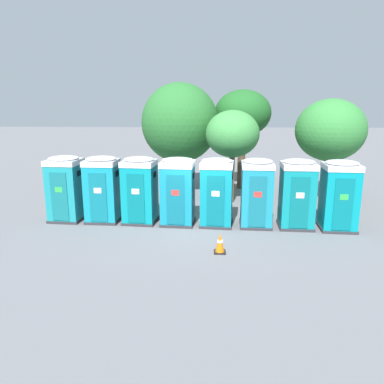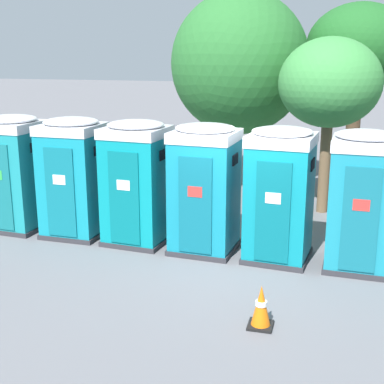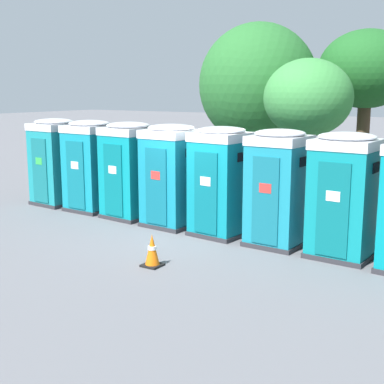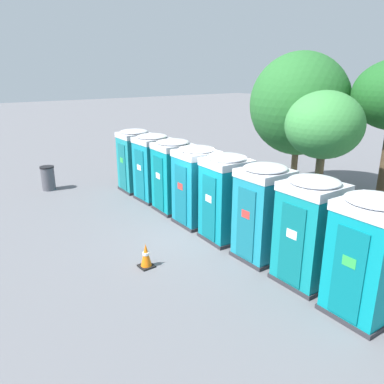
{
  "view_description": "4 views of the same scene",
  "coord_description": "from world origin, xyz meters",
  "px_view_note": "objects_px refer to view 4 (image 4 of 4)",
  "views": [
    {
      "loc": [
        0.47,
        -13.31,
        4.47
      ],
      "look_at": [
        -0.18,
        0.28,
        1.25
      ],
      "focal_mm": 35.0,
      "sensor_mm": 36.0,
      "label": 1
    },
    {
      "loc": [
        1.66,
        -9.51,
        3.86
      ],
      "look_at": [
        -0.98,
        0.33,
        1.17
      ],
      "focal_mm": 50.0,
      "sensor_mm": 36.0,
      "label": 2
    },
    {
      "loc": [
        6.84,
        -10.37,
        3.34
      ],
      "look_at": [
        -0.09,
        0.27,
        0.92
      ],
      "focal_mm": 50.0,
      "sensor_mm": 36.0,
      "label": 3
    },
    {
      "loc": [
        8.21,
        -6.76,
        4.69
      ],
      "look_at": [
        -0.98,
        0.33,
        0.99
      ],
      "focal_mm": 35.0,
      "sensor_mm": 36.0,
      "label": 4
    }
  ],
  "objects_px": {
    "street_tree_1": "(324,126)",
    "portapotty_5": "(263,212)",
    "street_tree_2": "(299,104)",
    "portapotty_1": "(153,167)",
    "trash_can": "(48,178)",
    "portapotty_3": "(196,185)",
    "portapotty_6": "(309,231)",
    "portapotty_2": "(173,175)",
    "portapotty_4": "(226,197)",
    "portapotty_0": "(135,160)",
    "traffic_cone": "(146,256)",
    "portapotty_7": "(367,257)"
  },
  "relations": [
    {
      "from": "street_tree_2",
      "to": "portapotty_1",
      "type": "bearing_deg",
      "value": -116.6
    },
    {
      "from": "portapotty_0",
      "to": "portapotty_4",
      "type": "xyz_separation_m",
      "value": [
        5.83,
        -0.34,
        0.0
      ]
    },
    {
      "from": "portapotty_6",
      "to": "street_tree_2",
      "type": "distance_m",
      "value": 7.63
    },
    {
      "from": "street_tree_1",
      "to": "traffic_cone",
      "type": "height_order",
      "value": "street_tree_1"
    },
    {
      "from": "portapotty_1",
      "to": "portapotty_7",
      "type": "xyz_separation_m",
      "value": [
        8.75,
        -0.58,
        0.0
      ]
    },
    {
      "from": "portapotty_4",
      "to": "portapotty_7",
      "type": "relative_size",
      "value": 1.0
    },
    {
      "from": "portapotty_5",
      "to": "street_tree_1",
      "type": "distance_m",
      "value": 3.98
    },
    {
      "from": "street_tree_1",
      "to": "portapotty_7",
      "type": "bearing_deg",
      "value": -45.44
    },
    {
      "from": "portapotty_2",
      "to": "portapotty_7",
      "type": "relative_size",
      "value": 1.0
    },
    {
      "from": "street_tree_2",
      "to": "trash_can",
      "type": "distance_m",
      "value": 10.64
    },
    {
      "from": "portapotty_0",
      "to": "portapotty_3",
      "type": "distance_m",
      "value": 4.38
    },
    {
      "from": "portapotty_7",
      "to": "street_tree_2",
      "type": "relative_size",
      "value": 0.46
    },
    {
      "from": "street_tree_1",
      "to": "street_tree_2",
      "type": "height_order",
      "value": "street_tree_2"
    },
    {
      "from": "portapotty_4",
      "to": "street_tree_2",
      "type": "height_order",
      "value": "street_tree_2"
    },
    {
      "from": "portapotty_0",
      "to": "portapotty_2",
      "type": "relative_size",
      "value": 1.0
    },
    {
      "from": "street_tree_1",
      "to": "street_tree_2",
      "type": "bearing_deg",
      "value": 140.79
    },
    {
      "from": "portapotty_3",
      "to": "portapotty_6",
      "type": "bearing_deg",
      "value": -2.51
    },
    {
      "from": "portapotty_2",
      "to": "trash_can",
      "type": "height_order",
      "value": "portapotty_2"
    },
    {
      "from": "portapotty_7",
      "to": "portapotty_4",
      "type": "bearing_deg",
      "value": 176.13
    },
    {
      "from": "portapotty_1",
      "to": "trash_can",
      "type": "height_order",
      "value": "portapotty_1"
    },
    {
      "from": "portapotty_4",
      "to": "portapotty_6",
      "type": "height_order",
      "value": "same"
    },
    {
      "from": "portapotty_5",
      "to": "portapotty_7",
      "type": "bearing_deg",
      "value": -4.81
    },
    {
      "from": "portapotty_1",
      "to": "portapotty_3",
      "type": "height_order",
      "value": "same"
    },
    {
      "from": "street_tree_1",
      "to": "portapotty_0",
      "type": "bearing_deg",
      "value": -154.97
    },
    {
      "from": "portapotty_4",
      "to": "street_tree_1",
      "type": "height_order",
      "value": "street_tree_1"
    },
    {
      "from": "street_tree_1",
      "to": "portapotty_1",
      "type": "bearing_deg",
      "value": -148.56
    },
    {
      "from": "portapotty_7",
      "to": "trash_can",
      "type": "xyz_separation_m",
      "value": [
        -12.47,
        -2.26,
        -0.78
      ]
    },
    {
      "from": "street_tree_1",
      "to": "portapotty_4",
      "type": "bearing_deg",
      "value": -102.11
    },
    {
      "from": "portapotty_7",
      "to": "traffic_cone",
      "type": "height_order",
      "value": "portapotty_7"
    },
    {
      "from": "portapotty_0",
      "to": "portapotty_4",
      "type": "relative_size",
      "value": 1.0
    },
    {
      "from": "portapotty_0",
      "to": "portapotty_1",
      "type": "bearing_deg",
      "value": -2.15
    },
    {
      "from": "portapotty_7",
      "to": "street_tree_1",
      "type": "relative_size",
      "value": 0.6
    },
    {
      "from": "portapotty_4",
      "to": "portapotty_5",
      "type": "distance_m",
      "value": 1.46
    },
    {
      "from": "portapotty_2",
      "to": "street_tree_1",
      "type": "height_order",
      "value": "street_tree_1"
    },
    {
      "from": "portapotty_1",
      "to": "portapotty_0",
      "type": "bearing_deg",
      "value": 177.85
    },
    {
      "from": "portapotty_4",
      "to": "portapotty_1",
      "type": "bearing_deg",
      "value": 176.29
    },
    {
      "from": "street_tree_2",
      "to": "trash_can",
      "type": "relative_size",
      "value": 5.46
    },
    {
      "from": "portapotty_2",
      "to": "portapotty_1",
      "type": "bearing_deg",
      "value": 176.75
    },
    {
      "from": "portapotty_1",
      "to": "traffic_cone",
      "type": "relative_size",
      "value": 3.97
    },
    {
      "from": "portapotty_1",
      "to": "street_tree_1",
      "type": "xyz_separation_m",
      "value": [
        5.1,
        3.12,
        1.84
      ]
    },
    {
      "from": "street_tree_1",
      "to": "portapotty_5",
      "type": "bearing_deg",
      "value": -78.06
    },
    {
      "from": "portapotty_0",
      "to": "trash_can",
      "type": "xyz_separation_m",
      "value": [
        -2.26,
        -2.9,
        -0.78
      ]
    },
    {
      "from": "portapotty_2",
      "to": "portapotty_6",
      "type": "relative_size",
      "value": 1.0
    },
    {
      "from": "portapotty_7",
      "to": "street_tree_1",
      "type": "bearing_deg",
      "value": 134.56
    },
    {
      "from": "portapotty_0",
      "to": "trash_can",
      "type": "relative_size",
      "value": 2.52
    },
    {
      "from": "portapotty_0",
      "to": "portapotty_4",
      "type": "height_order",
      "value": "same"
    },
    {
      "from": "portapotty_4",
      "to": "trash_can",
      "type": "xyz_separation_m",
      "value": [
        -8.09,
        -2.56,
        -0.78
      ]
    },
    {
      "from": "street_tree_1",
      "to": "traffic_cone",
      "type": "relative_size",
      "value": 6.56
    },
    {
      "from": "street_tree_1",
      "to": "street_tree_2",
      "type": "distance_m",
      "value": 3.27
    },
    {
      "from": "portapotty_1",
      "to": "portapotty_2",
      "type": "height_order",
      "value": "same"
    }
  ]
}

